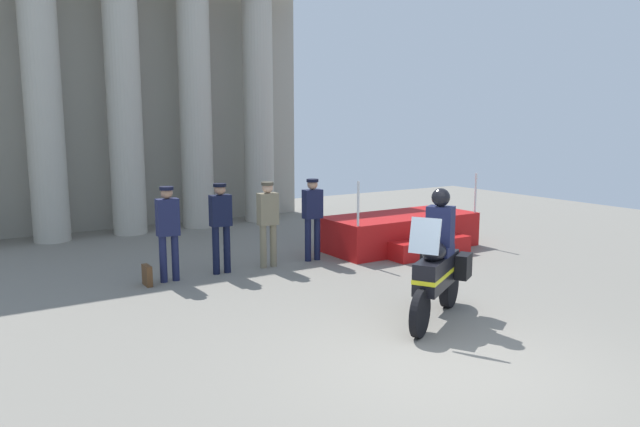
% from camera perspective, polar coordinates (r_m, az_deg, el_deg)
% --- Properties ---
extents(ground_plane, '(28.00, 28.00, 0.00)m').
position_cam_1_polar(ground_plane, '(7.28, 12.15, -14.22)').
color(ground_plane, gray).
extents(colonnade_backdrop, '(10.61, 1.68, 6.95)m').
position_cam_1_polar(colonnade_backdrop, '(16.03, -18.79, 11.51)').
color(colonnade_backdrop, '#A49F91').
rests_on(colonnade_backdrop, ground_plane).
extents(reviewing_stand, '(3.45, 2.00, 1.66)m').
position_cam_1_polar(reviewing_stand, '(13.33, 7.90, -1.83)').
color(reviewing_stand, '#B71414').
rests_on(reviewing_stand, ground_plane).
extents(officer_in_row_0, '(0.39, 0.24, 1.70)m').
position_cam_1_polar(officer_in_row_0, '(10.76, -14.41, -1.18)').
color(officer_in_row_0, '#191E42').
rests_on(officer_in_row_0, ground_plane).
extents(officer_in_row_1, '(0.39, 0.24, 1.69)m').
position_cam_1_polar(officer_in_row_1, '(11.12, -9.52, -0.68)').
color(officer_in_row_1, black).
rests_on(officer_in_row_1, ground_plane).
extents(officer_in_row_2, '(0.39, 0.24, 1.67)m').
position_cam_1_polar(officer_in_row_2, '(11.49, -5.03, -0.37)').
color(officer_in_row_2, '#7A7056').
rests_on(officer_in_row_2, ground_plane).
extents(officer_in_row_3, '(0.39, 0.24, 1.67)m').
position_cam_1_polar(officer_in_row_3, '(12.00, -0.72, 0.08)').
color(officer_in_row_3, '#141938').
rests_on(officer_in_row_3, ground_plane).
extents(motorcycle_with_rider, '(1.86, 1.22, 1.90)m').
position_cam_1_polar(motorcycle_with_rider, '(8.64, 11.28, -4.92)').
color(motorcycle_with_rider, black).
rests_on(motorcycle_with_rider, ground_plane).
extents(briefcase_on_ground, '(0.10, 0.32, 0.36)m').
position_cam_1_polar(briefcase_on_ground, '(10.76, -16.28, -5.73)').
color(briefcase_on_ground, brown).
rests_on(briefcase_on_ground, ground_plane).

